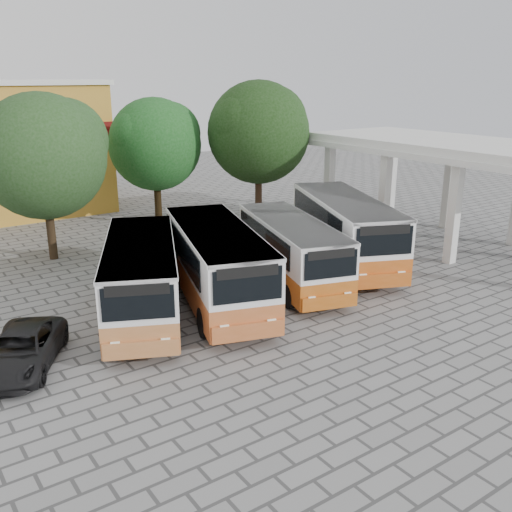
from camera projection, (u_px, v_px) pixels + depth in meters
ground at (357, 312)px, 21.56m from camera, size 90.00×90.00×0.00m
terminal_shelter at (456, 150)px, 28.92m from camera, size 6.80×15.80×5.40m
bus_far_left at (141, 275)px, 20.59m from camera, size 5.53×8.56×2.87m
bus_centre_left at (217, 261)px, 21.77m from camera, size 5.01×8.96×3.04m
bus_centre_right at (292, 248)px, 23.98m from camera, size 4.45×8.14×2.76m
bus_far_right at (345, 227)px, 26.45m from camera, size 5.91×9.38×3.15m
tree_left at (44, 152)px, 26.35m from camera, size 6.14×5.85×7.89m
tree_middle at (156, 141)px, 32.54m from camera, size 5.53×5.27×7.42m
tree_right at (259, 129)px, 33.09m from camera, size 6.23×5.93×8.35m
parked_car at (21, 350)px, 17.28m from camera, size 3.84×4.65×1.18m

